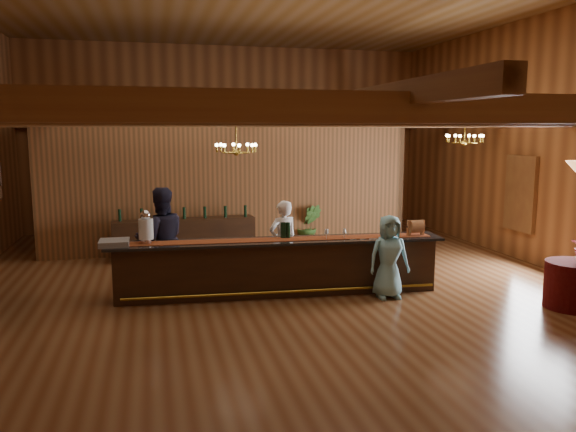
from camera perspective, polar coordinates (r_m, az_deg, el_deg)
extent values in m
plane|color=brown|center=(10.93, -0.83, -7.21)|extent=(14.00, 14.00, 0.00)
cube|color=#A16537|center=(17.41, -6.03, 7.84)|extent=(12.00, 0.10, 5.50)
cube|color=#A16537|center=(4.01, 22.01, 4.51)|extent=(12.00, 0.10, 5.50)
cube|color=#A16537|center=(13.21, 25.63, 6.78)|extent=(0.10, 14.00, 5.50)
cube|color=brown|center=(5.29, 12.68, 10.67)|extent=(11.90, 0.20, 0.28)
cube|color=brown|center=(7.62, 4.22, 10.20)|extent=(11.90, 0.20, 0.28)
cube|color=brown|center=(10.03, -0.22, 9.86)|extent=(11.90, 0.20, 0.28)
cube|color=brown|center=(12.47, -2.93, 9.62)|extent=(11.90, 0.20, 0.28)
cube|color=brown|center=(14.93, -4.75, 9.45)|extent=(11.90, 0.20, 0.28)
cube|color=brown|center=(17.21, -5.96, 9.33)|extent=(11.90, 0.20, 0.28)
cube|color=brown|center=(10.48, -26.00, 9.71)|extent=(0.18, 13.90, 0.22)
cube|color=brown|center=(10.52, -0.87, 10.57)|extent=(0.18, 13.90, 0.22)
cube|color=brown|center=(12.32, 20.31, 9.76)|extent=(0.18, 13.90, 0.22)
cube|color=brown|center=(14.97, -21.95, 2.72)|extent=(0.20, 0.20, 3.20)
cube|color=brown|center=(16.31, 11.17, 3.63)|extent=(0.20, 0.20, 3.20)
cube|color=brown|center=(13.95, -6.05, 2.70)|extent=(9.00, 0.18, 3.10)
cube|color=white|center=(14.04, 22.58, 2.12)|extent=(0.12, 1.05, 1.75)
cube|color=black|center=(16.28, -1.70, 0.06)|extent=(1.20, 0.60, 1.10)
cube|color=#9A602F|center=(15.95, -12.31, -0.50)|extent=(1.00, 0.60, 1.00)
cube|color=black|center=(10.37, -0.96, -5.32)|extent=(5.86, 1.05, 0.97)
cube|color=black|center=(10.26, -0.97, -2.56)|extent=(6.16, 1.19, 0.05)
cube|color=maroon|center=(10.25, -0.97, -2.39)|extent=(5.74, 0.80, 0.01)
cylinder|color=#A58528|center=(10.09, -0.47, -7.71)|extent=(5.62, 0.45, 0.05)
cylinder|color=silver|center=(10.22, -14.19, -2.50)|extent=(0.18, 0.18, 0.08)
cylinder|color=silver|center=(10.18, -14.24, -1.29)|extent=(0.26, 0.26, 0.36)
sphere|color=silver|center=(10.14, -14.29, 0.10)|extent=(0.18, 0.18, 0.18)
cube|color=gray|center=(10.18, -17.24, -2.61)|extent=(0.50, 0.50, 0.10)
cube|color=#9A602F|center=(10.81, 12.18, -1.23)|extent=(0.06, 0.06, 0.30)
cube|color=#9A602F|center=(10.94, 13.50, -1.16)|extent=(0.06, 0.06, 0.30)
cylinder|color=#9A602F|center=(10.87, 12.85, -1.04)|extent=(0.24, 0.24, 0.24)
cylinder|color=black|center=(10.35, -0.57, -1.47)|extent=(0.07, 0.07, 0.30)
cylinder|color=black|center=(10.36, -0.36, -1.47)|extent=(0.07, 0.07, 0.30)
cylinder|color=black|center=(10.37, 0.03, -1.45)|extent=(0.07, 0.07, 0.30)
cube|color=black|center=(13.51, -10.44, -2.25)|extent=(3.34, 0.75, 0.93)
cylinder|color=#390304|center=(10.75, 26.95, -6.26)|extent=(0.92, 0.92, 0.80)
cylinder|color=#A58528|center=(11.11, -5.30, 8.07)|extent=(0.02, 0.02, 0.64)
sphere|color=#A58528|center=(11.12, -5.27, 6.43)|extent=(0.12, 0.12, 0.12)
torus|color=#A58528|center=(11.12, -5.28, 6.94)|extent=(0.80, 0.80, 0.04)
cylinder|color=#A58528|center=(12.82, 17.52, 8.16)|extent=(0.02, 0.02, 0.47)
sphere|color=#A58528|center=(12.83, 17.47, 7.10)|extent=(0.12, 0.12, 0.12)
torus|color=#A58528|center=(12.83, 17.49, 7.55)|extent=(0.80, 0.80, 0.04)
imported|color=white|center=(11.05, -0.51, -2.65)|extent=(0.68, 0.54, 1.65)
imported|color=#1D1C2F|center=(10.75, -12.77, -2.34)|extent=(1.07, 0.89, 1.96)
imported|color=#79BBCB|center=(10.24, 10.22, -4.09)|extent=(0.76, 0.52, 1.51)
imported|color=#305B21|center=(14.40, 2.16, -1.02)|extent=(0.71, 0.61, 1.13)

